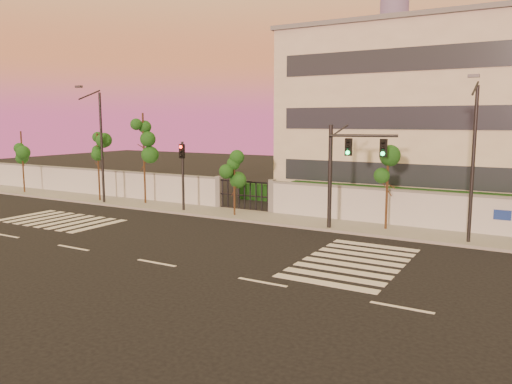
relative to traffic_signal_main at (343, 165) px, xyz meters
The scene contains 16 objects.
ground 11.07m from the traffic_signal_main, 115.64° to the right, with size 120.00×120.00×0.00m, color black.
sidewalk 5.81m from the traffic_signal_main, 166.98° to the left, with size 60.00×3.00×0.15m, color gray.
perimeter_wall 5.68m from the traffic_signal_main, 150.09° to the left, with size 60.00×0.36×2.20m.
hedge_row 6.84m from the traffic_signal_main, 122.51° to the left, with size 41.00×4.25×1.80m.
institutional_building 13.56m from the traffic_signal_main, 70.40° to the left, with size 24.40×12.40×12.25m.
distant_skyscraper 285.39m from the traffic_signal_main, 104.41° to the left, with size 16.00×16.00×118.00m.
road_markings 9.08m from the traffic_signal_main, 137.05° to the right, with size 57.00×7.62×0.02m.
street_tree_a 27.05m from the traffic_signal_main, behind, with size 1.50×1.20×5.02m.
street_tree_b 18.49m from the traffic_signal_main, behind, with size 1.52×1.21×4.95m.
street_tree_c 14.88m from the traffic_signal_main, behind, with size 1.63×1.30×6.36m.
street_tree_d 7.09m from the traffic_signal_main, behind, with size 1.41×1.12×3.88m.
street_tree_e 2.40m from the traffic_signal_main, 30.81° to the left, with size 1.55×1.24×4.37m.
traffic_signal_main is the anchor object (origin of this frame).
traffic_signal_secondary 10.83m from the traffic_signal_main, behind, with size 0.35×0.34×4.52m.
streetlight_west 17.61m from the traffic_signal_main, behind, with size 0.48×1.95×8.11m.
streetlight_east 6.25m from the traffic_signal_main, ahead, with size 0.46×1.87×7.77m.
Camera 1 is at (13.47, -15.25, 5.80)m, focal length 35.00 mm.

